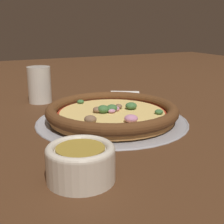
{
  "coord_description": "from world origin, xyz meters",
  "views": [
    {
      "loc": [
        0.69,
        -0.33,
        0.24
      ],
      "look_at": [
        0.0,
        0.0,
        0.03
      ],
      "focal_mm": 50.0,
      "sensor_mm": 36.0,
      "label": 1
    }
  ],
  "objects_px": {
    "pizza_tray": "(112,120)",
    "drinking_cup": "(39,85)",
    "pizza": "(112,112)",
    "napkin": "(125,94)",
    "bowl_near": "(81,161)",
    "fork": "(109,94)"
  },
  "relations": [
    {
      "from": "pizza_tray",
      "to": "bowl_near",
      "type": "relative_size",
      "value": 3.5
    },
    {
      "from": "fork",
      "to": "drinking_cup",
      "type": "bearing_deg",
      "value": 7.65
    },
    {
      "from": "pizza_tray",
      "to": "drinking_cup",
      "type": "bearing_deg",
      "value": -157.5
    },
    {
      "from": "pizza_tray",
      "to": "drinking_cup",
      "type": "distance_m",
      "value": 0.31
    },
    {
      "from": "pizza_tray",
      "to": "bowl_near",
      "type": "xyz_separation_m",
      "value": [
        0.26,
        -0.18,
        0.03
      ]
    },
    {
      "from": "pizza_tray",
      "to": "fork",
      "type": "bearing_deg",
      "value": 156.3
    },
    {
      "from": "pizza",
      "to": "bowl_near",
      "type": "xyz_separation_m",
      "value": [
        0.26,
        -0.18,
        0.01
      ]
    },
    {
      "from": "pizza",
      "to": "napkin",
      "type": "bearing_deg",
      "value": 145.68
    },
    {
      "from": "pizza",
      "to": "fork",
      "type": "height_order",
      "value": "pizza"
    },
    {
      "from": "drinking_cup",
      "to": "napkin",
      "type": "bearing_deg",
      "value": 83.03
    },
    {
      "from": "bowl_near",
      "to": "drinking_cup",
      "type": "distance_m",
      "value": 0.54
    },
    {
      "from": "drinking_cup",
      "to": "fork",
      "type": "height_order",
      "value": "drinking_cup"
    },
    {
      "from": "bowl_near",
      "to": "pizza",
      "type": "bearing_deg",
      "value": 144.86
    },
    {
      "from": "bowl_near",
      "to": "drinking_cup",
      "type": "height_order",
      "value": "drinking_cup"
    },
    {
      "from": "pizza_tray",
      "to": "bowl_near",
      "type": "distance_m",
      "value": 0.31
    },
    {
      "from": "napkin",
      "to": "fork",
      "type": "distance_m",
      "value": 0.06
    },
    {
      "from": "drinking_cup",
      "to": "bowl_near",
      "type": "bearing_deg",
      "value": -6.69
    },
    {
      "from": "pizza_tray",
      "to": "fork",
      "type": "xyz_separation_m",
      "value": [
        -0.29,
        0.13,
        -0.0
      ]
    },
    {
      "from": "drinking_cup",
      "to": "fork",
      "type": "relative_size",
      "value": 0.59
    },
    {
      "from": "pizza_tray",
      "to": "pizza",
      "type": "xyz_separation_m",
      "value": [
        0.0,
        -0.0,
        0.02
      ]
    },
    {
      "from": "pizza_tray",
      "to": "pizza",
      "type": "relative_size",
      "value": 1.15
    },
    {
      "from": "fork",
      "to": "napkin",
      "type": "bearing_deg",
      "value": 136.08
    }
  ]
}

